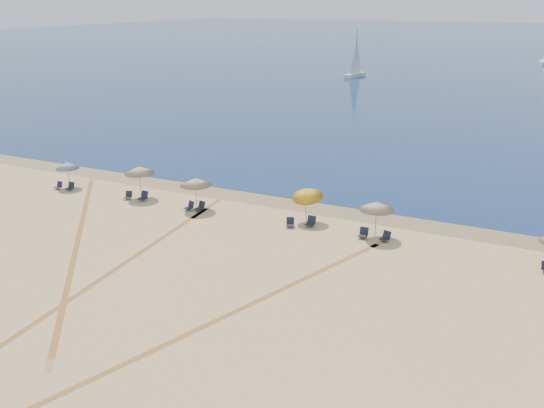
{
  "coord_description": "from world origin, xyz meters",
  "views": [
    {
      "loc": [
        16.28,
        -14.4,
        14.94
      ],
      "look_at": [
        0.0,
        20.0,
        1.3
      ],
      "focal_mm": 37.79,
      "sensor_mm": 36.0,
      "label": 1
    }
  ],
  "objects_px": {
    "chair_5": "(200,207)",
    "chair_3": "(143,197)",
    "umbrella_0": "(67,165)",
    "chair_6": "(290,223)",
    "sailboat_2": "(356,62)",
    "chair_9": "(386,237)",
    "umbrella_1": "(139,170)",
    "chair_2": "(128,196)",
    "chair_1": "(70,187)",
    "chair_8": "(364,233)",
    "umbrella_2": "(196,182)",
    "chair_0": "(59,186)",
    "umbrella_4": "(377,206)",
    "chair_7": "(311,222)",
    "umbrella_3": "(307,193)",
    "chair_4": "(190,206)"
  },
  "relations": [
    {
      "from": "chair_1",
      "to": "chair_7",
      "type": "distance_m",
      "value": 21.06
    },
    {
      "from": "chair_2",
      "to": "chair_7",
      "type": "relative_size",
      "value": 1.0
    },
    {
      "from": "sailboat_2",
      "to": "umbrella_0",
      "type": "bearing_deg",
      "value": -78.9
    },
    {
      "from": "chair_2",
      "to": "chair_6",
      "type": "distance_m",
      "value": 13.96
    },
    {
      "from": "sailboat_2",
      "to": "chair_9",
      "type": "bearing_deg",
      "value": -60.41
    },
    {
      "from": "chair_5",
      "to": "chair_6",
      "type": "distance_m",
      "value": 7.34
    },
    {
      "from": "umbrella_4",
      "to": "chair_2",
      "type": "bearing_deg",
      "value": -177.28
    },
    {
      "from": "umbrella_0",
      "to": "umbrella_1",
      "type": "relative_size",
      "value": 0.86
    },
    {
      "from": "chair_0",
      "to": "chair_8",
      "type": "xyz_separation_m",
      "value": [
        26.06,
        0.82,
        0.03
      ]
    },
    {
      "from": "chair_1",
      "to": "chair_6",
      "type": "height_order",
      "value": "chair_1"
    },
    {
      "from": "chair_1",
      "to": "umbrella_1",
      "type": "bearing_deg",
      "value": 2.93
    },
    {
      "from": "umbrella_3",
      "to": "chair_1",
      "type": "distance_m",
      "value": 20.55
    },
    {
      "from": "chair_1",
      "to": "chair_2",
      "type": "relative_size",
      "value": 0.95
    },
    {
      "from": "umbrella_0",
      "to": "umbrella_1",
      "type": "distance_m",
      "value": 7.11
    },
    {
      "from": "umbrella_2",
      "to": "chair_3",
      "type": "distance_m",
      "value": 5.11
    },
    {
      "from": "chair_5",
      "to": "chair_3",
      "type": "bearing_deg",
      "value": -166.49
    },
    {
      "from": "chair_4",
      "to": "chair_3",
      "type": "bearing_deg",
      "value": -165.11
    },
    {
      "from": "chair_1",
      "to": "chair_2",
      "type": "height_order",
      "value": "chair_1"
    },
    {
      "from": "chair_5",
      "to": "chair_1",
      "type": "bearing_deg",
      "value": -163.74
    },
    {
      "from": "umbrella_0",
      "to": "chair_5",
      "type": "height_order",
      "value": "umbrella_0"
    },
    {
      "from": "chair_5",
      "to": "chair_8",
      "type": "relative_size",
      "value": 1.16
    },
    {
      "from": "chair_4",
      "to": "umbrella_2",
      "type": "bearing_deg",
      "value": 78.31
    },
    {
      "from": "chair_2",
      "to": "chair_7",
      "type": "height_order",
      "value": "chair_7"
    },
    {
      "from": "umbrella_1",
      "to": "chair_2",
      "type": "distance_m",
      "value": 2.24
    },
    {
      "from": "umbrella_2",
      "to": "chair_2",
      "type": "relative_size",
      "value": 3.36
    },
    {
      "from": "chair_2",
      "to": "chair_5",
      "type": "height_order",
      "value": "chair_5"
    },
    {
      "from": "umbrella_1",
      "to": "umbrella_2",
      "type": "height_order",
      "value": "umbrella_1"
    },
    {
      "from": "chair_0",
      "to": "chair_8",
      "type": "height_order",
      "value": "chair_8"
    },
    {
      "from": "umbrella_0",
      "to": "chair_3",
      "type": "distance_m",
      "value": 7.91
    },
    {
      "from": "chair_0",
      "to": "chair_9",
      "type": "bearing_deg",
      "value": 1.76
    },
    {
      "from": "umbrella_3",
      "to": "chair_1",
      "type": "bearing_deg",
      "value": -174.87
    },
    {
      "from": "umbrella_4",
      "to": "chair_3",
      "type": "height_order",
      "value": "umbrella_4"
    },
    {
      "from": "chair_1",
      "to": "chair_6",
      "type": "xyz_separation_m",
      "value": [
        19.77,
        0.35,
        -0.0
      ]
    },
    {
      "from": "chair_2",
      "to": "sailboat_2",
      "type": "xyz_separation_m",
      "value": [
        -6.95,
        81.26,
        2.57
      ]
    },
    {
      "from": "chair_1",
      "to": "chair_4",
      "type": "xyz_separation_m",
      "value": [
        11.6,
        0.19,
        0.01
      ]
    },
    {
      "from": "umbrella_0",
      "to": "chair_6",
      "type": "distance_m",
      "value": 20.47
    },
    {
      "from": "umbrella_3",
      "to": "chair_3",
      "type": "bearing_deg",
      "value": -174.16
    },
    {
      "from": "umbrella_1",
      "to": "chair_3",
      "type": "relative_size",
      "value": 3.46
    },
    {
      "from": "umbrella_1",
      "to": "umbrella_3",
      "type": "relative_size",
      "value": 0.98
    },
    {
      "from": "chair_4",
      "to": "chair_7",
      "type": "distance_m",
      "value": 9.48
    },
    {
      "from": "umbrella_4",
      "to": "chair_8",
      "type": "relative_size",
      "value": 3.49
    },
    {
      "from": "chair_5",
      "to": "chair_8",
      "type": "bearing_deg",
      "value": 15.69
    },
    {
      "from": "umbrella_3",
      "to": "chair_7",
      "type": "distance_m",
      "value": 2.04
    },
    {
      "from": "chair_2",
      "to": "chair_4",
      "type": "relative_size",
      "value": 0.92
    },
    {
      "from": "chair_8",
      "to": "umbrella_3",
      "type": "bearing_deg",
      "value": 160.86
    },
    {
      "from": "chair_0",
      "to": "sailboat_2",
      "type": "bearing_deg",
      "value": 89.87
    },
    {
      "from": "umbrella_3",
      "to": "chair_0",
      "type": "distance_m",
      "value": 21.66
    },
    {
      "from": "chair_7",
      "to": "chair_8",
      "type": "height_order",
      "value": "chair_7"
    },
    {
      "from": "chair_1",
      "to": "chair_7",
      "type": "bearing_deg",
      "value": -3.44
    },
    {
      "from": "umbrella_0",
      "to": "chair_4",
      "type": "bearing_deg",
      "value": -1.83
    }
  ]
}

